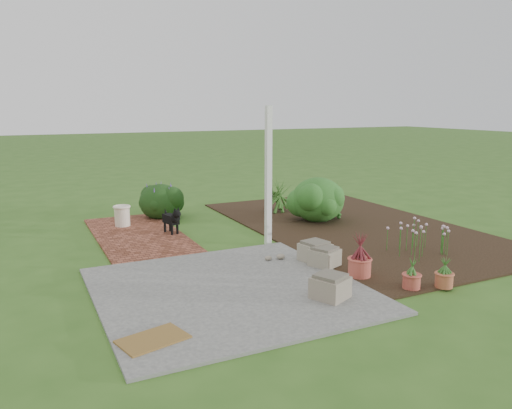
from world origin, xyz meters
name	(u,v)px	position (x,y,z in m)	size (l,w,h in m)	color
ground	(256,248)	(0.00, 0.00, 0.00)	(80.00, 80.00, 0.00)	#35601E
concrete_patio	(229,289)	(-1.25, -1.75, 0.02)	(3.50, 3.50, 0.04)	#5A5A57
brick_path	(139,235)	(-1.70, 1.75, 0.02)	(1.60, 3.50, 0.04)	brown
garden_bed	(353,226)	(2.50, 0.50, 0.01)	(4.00, 7.00, 0.03)	black
veranda_post	(268,177)	(0.30, 0.10, 1.25)	(0.10, 0.10, 2.50)	white
stone_trough_near	(330,288)	(-0.20, -2.64, 0.18)	(0.41, 0.41, 0.28)	#7D755C
stone_trough_mid	(315,252)	(0.48, -1.21, 0.18)	(0.42, 0.42, 0.28)	gray
stone_trough_far	(325,257)	(0.48, -1.49, 0.17)	(0.39, 0.39, 0.26)	#79705D
coir_doormat	(153,339)	(-2.58, -2.82, 0.05)	(0.70, 0.45, 0.02)	brown
black_dog	(172,219)	(-1.09, 1.49, 0.34)	(0.26, 0.57, 0.50)	black
cream_ceramic_urn	(122,216)	(-1.85, 2.55, 0.25)	(0.31, 0.31, 0.41)	beige
evergreen_shrub	(318,198)	(2.10, 1.25, 0.52)	(1.15, 1.15, 0.97)	#1A4211
agapanthus_clump_back	(326,197)	(2.36, 1.33, 0.51)	(1.06, 1.06, 0.95)	#134414
agapanthus_clump_front	(277,193)	(1.76, 2.50, 0.46)	(0.97, 0.97, 0.86)	#10380E
pink_flower_patch	(419,237)	(2.29, -1.60, 0.32)	(0.91, 0.91, 0.58)	#113D0F
terracotta_pot_bronze	(360,267)	(0.69, -2.10, 0.16)	(0.33, 0.33, 0.27)	#B64C3D
terracotta_pot_small_left	(412,281)	(1.02, -2.81, 0.13)	(0.24, 0.24, 0.20)	#B34A3C
terracotta_pot_small_right	(444,280)	(1.46, -2.98, 0.13)	(0.24, 0.24, 0.20)	#AF583B
purple_flowering_bush	(161,201)	(-0.89, 3.06, 0.40)	(0.95, 0.95, 0.80)	black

